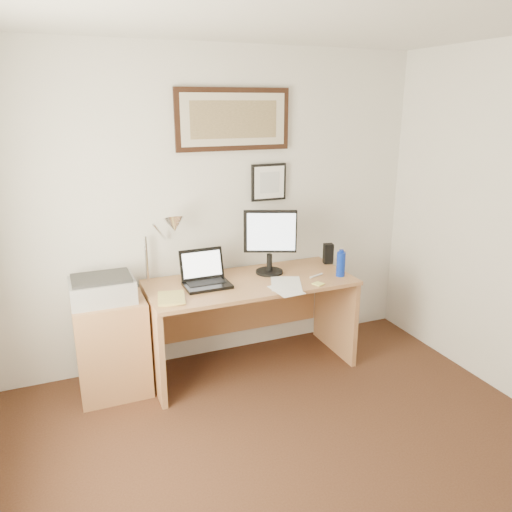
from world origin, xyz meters
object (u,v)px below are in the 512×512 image
book (158,299)px  laptop (205,277)px  water_bottle (341,264)px  printer (102,289)px  lcd_monitor (270,239)px  desk (247,305)px  side_cabinet (112,347)px

book → laptop: size_ratio=0.75×
water_bottle → book: water_bottle is taller
laptop → printer: 0.75m
lcd_monitor → printer: bearing=-178.4°
desk → lcd_monitor: 0.57m
desk → printer: (-1.10, -0.02, 0.30)m
water_bottle → lcd_monitor: lcd_monitor is taller
side_cabinet → printer: size_ratio=1.66×
side_cabinet → desk: (1.07, 0.04, 0.15)m
book → desk: bearing=15.9°
desk → lcd_monitor: (0.21, 0.02, 0.53)m
side_cabinet → lcd_monitor: lcd_monitor is taller
laptop → lcd_monitor: (0.56, 0.06, 0.23)m
desk → laptop: laptop is taller
side_cabinet → printer: 0.45m
water_bottle → laptop: 1.08m
lcd_monitor → printer: 1.33m
book → laptop: 0.44m
side_cabinet → laptop: laptop is taller
desk → printer: printer is taller
desk → lcd_monitor: size_ratio=3.08×
book → laptop: bearing=23.9°
book → printer: bearing=150.8°
side_cabinet → book: (0.32, -0.18, 0.39)m
book → laptop: laptop is taller
water_bottle → printer: (-1.80, 0.24, -0.03)m
water_bottle → printer: 1.82m
laptop → printer: bearing=178.6°
desk → side_cabinet: bearing=-178.1°
side_cabinet → desk: size_ratio=0.46×
water_bottle → desk: 0.82m
laptop → printer: (-0.75, 0.02, 0.01)m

